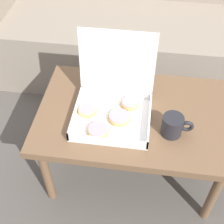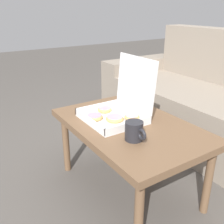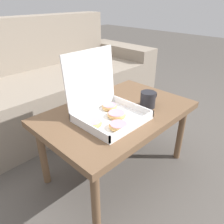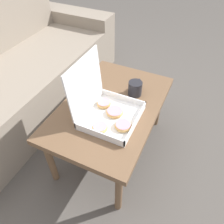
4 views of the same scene
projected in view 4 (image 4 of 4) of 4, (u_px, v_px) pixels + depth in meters
name	position (u px, v px, depth m)	size (l,w,h in m)	color
ground_plane	(93.00, 140.00, 1.79)	(12.00, 12.00, 0.00)	#514C47
couch	(5.00, 84.00, 1.82)	(2.38, 0.83, 0.91)	gray
coffee_table	(111.00, 110.00, 1.45)	(0.92, 0.60, 0.46)	brown
pastry_box	(105.00, 109.00, 1.30)	(0.35, 0.34, 0.36)	white
coffee_mug	(135.00, 88.00, 1.46)	(0.14, 0.09, 0.10)	#232328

